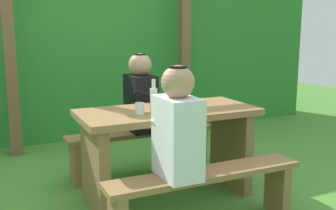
{
  "coord_description": "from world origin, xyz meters",
  "views": [
    {
      "loc": [
        -1.31,
        -2.8,
        1.37
      ],
      "look_at": [
        0.0,
        0.0,
        0.77
      ],
      "focal_mm": 42.85,
      "sensor_mm": 36.0,
      "label": 1
    }
  ],
  "objects_px": {
    "bench_far": "(141,143)",
    "drinking_glass": "(140,108)",
    "picnic_table": "(168,138)",
    "person_black_coat": "(141,96)",
    "person_white_shirt": "(177,126)",
    "cell_phone": "(197,106)",
    "bench_near": "(205,188)",
    "bottle_left": "(154,99)"
  },
  "relations": [
    {
      "from": "drinking_glass",
      "to": "bottle_left",
      "type": "relative_size",
      "value": 0.34
    },
    {
      "from": "person_white_shirt",
      "to": "bottle_left",
      "type": "bearing_deg",
      "value": 83.79
    },
    {
      "from": "person_black_coat",
      "to": "bottle_left",
      "type": "relative_size",
      "value": 2.82
    },
    {
      "from": "person_black_coat",
      "to": "bottle_left",
      "type": "xyz_separation_m",
      "value": [
        -0.16,
        -0.68,
        0.09
      ]
    },
    {
      "from": "person_black_coat",
      "to": "picnic_table",
      "type": "bearing_deg",
      "value": -89.96
    },
    {
      "from": "bench_near",
      "to": "cell_phone",
      "type": "bearing_deg",
      "value": 66.82
    },
    {
      "from": "bench_near",
      "to": "person_black_coat",
      "type": "bearing_deg",
      "value": 90.02
    },
    {
      "from": "bench_far",
      "to": "cell_phone",
      "type": "xyz_separation_m",
      "value": [
        0.25,
        -0.61,
        0.44
      ]
    },
    {
      "from": "bench_near",
      "to": "cell_phone",
      "type": "height_order",
      "value": "cell_phone"
    },
    {
      "from": "bench_far",
      "to": "person_white_shirt",
      "type": "height_order",
      "value": "person_white_shirt"
    },
    {
      "from": "drinking_glass",
      "to": "cell_phone",
      "type": "relative_size",
      "value": 0.61
    },
    {
      "from": "person_white_shirt",
      "to": "person_black_coat",
      "type": "distance_m",
      "value": 1.21
    },
    {
      "from": "bench_far",
      "to": "drinking_glass",
      "type": "height_order",
      "value": "drinking_glass"
    },
    {
      "from": "bench_near",
      "to": "person_black_coat",
      "type": "height_order",
      "value": "person_black_coat"
    },
    {
      "from": "picnic_table",
      "to": "person_white_shirt",
      "type": "bearing_deg",
      "value": -109.66
    },
    {
      "from": "person_white_shirt",
      "to": "bottle_left",
      "type": "xyz_separation_m",
      "value": [
        0.06,
        0.51,
        0.09
      ]
    },
    {
      "from": "picnic_table",
      "to": "drinking_glass",
      "type": "relative_size",
      "value": 16.29
    },
    {
      "from": "drinking_glass",
      "to": "bottle_left",
      "type": "distance_m",
      "value": 0.13
    },
    {
      "from": "picnic_table",
      "to": "bottle_left",
      "type": "distance_m",
      "value": 0.38
    },
    {
      "from": "bench_near",
      "to": "person_black_coat",
      "type": "xyz_separation_m",
      "value": [
        -0.0,
        1.19,
        0.45
      ]
    },
    {
      "from": "bench_near",
      "to": "bench_far",
      "type": "distance_m",
      "value": 1.2
    },
    {
      "from": "drinking_glass",
      "to": "bottle_left",
      "type": "bearing_deg",
      "value": -3.3
    },
    {
      "from": "person_black_coat",
      "to": "bench_far",
      "type": "bearing_deg",
      "value": 82.6
    },
    {
      "from": "person_black_coat",
      "to": "cell_phone",
      "type": "bearing_deg",
      "value": -67.79
    },
    {
      "from": "person_white_shirt",
      "to": "person_black_coat",
      "type": "height_order",
      "value": "same"
    },
    {
      "from": "picnic_table",
      "to": "bench_near",
      "type": "relative_size",
      "value": 1.0
    },
    {
      "from": "picnic_table",
      "to": "cell_phone",
      "type": "distance_m",
      "value": 0.35
    },
    {
      "from": "picnic_table",
      "to": "bottle_left",
      "type": "relative_size",
      "value": 5.5
    },
    {
      "from": "person_black_coat",
      "to": "drinking_glass",
      "type": "height_order",
      "value": "person_black_coat"
    },
    {
      "from": "picnic_table",
      "to": "person_black_coat",
      "type": "xyz_separation_m",
      "value": [
        -0.0,
        0.59,
        0.25
      ]
    },
    {
      "from": "bench_near",
      "to": "person_black_coat",
      "type": "distance_m",
      "value": 1.27
    },
    {
      "from": "picnic_table",
      "to": "person_black_coat",
      "type": "relative_size",
      "value": 1.95
    },
    {
      "from": "picnic_table",
      "to": "person_black_coat",
      "type": "distance_m",
      "value": 0.65
    },
    {
      "from": "cell_phone",
      "to": "picnic_table",
      "type": "bearing_deg",
      "value": 162.46
    },
    {
      "from": "bench_far",
      "to": "drinking_glass",
      "type": "bearing_deg",
      "value": -111.72
    },
    {
      "from": "bench_far",
      "to": "person_white_shirt",
      "type": "distance_m",
      "value": 1.29
    },
    {
      "from": "bench_far",
      "to": "person_black_coat",
      "type": "bearing_deg",
      "value": -97.4
    },
    {
      "from": "picnic_table",
      "to": "cell_phone",
      "type": "height_order",
      "value": "cell_phone"
    },
    {
      "from": "picnic_table",
      "to": "person_white_shirt",
      "type": "height_order",
      "value": "person_white_shirt"
    },
    {
      "from": "picnic_table",
      "to": "bench_far",
      "type": "bearing_deg",
      "value": 90.0
    },
    {
      "from": "bench_far",
      "to": "drinking_glass",
      "type": "relative_size",
      "value": 16.29
    },
    {
      "from": "person_white_shirt",
      "to": "picnic_table",
      "type": "bearing_deg",
      "value": 70.34
    }
  ]
}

